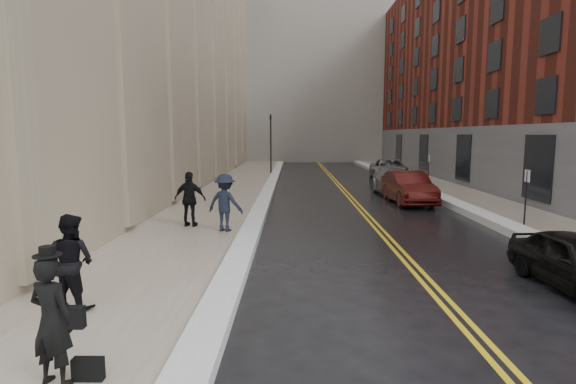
{
  "coord_description": "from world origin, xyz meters",
  "views": [
    {
      "loc": [
        -0.73,
        -8.51,
        3.53
      ],
      "look_at": [
        -0.88,
        6.4,
        1.6
      ],
      "focal_mm": 28.0,
      "sensor_mm": 36.0,
      "label": 1
    }
  ],
  "objects_px": {
    "pedestrian_main": "(52,321)",
    "pedestrian_b": "(225,203)",
    "pedestrian_a": "(71,261)",
    "pedestrian_c": "(190,199)",
    "car_silver_near": "(397,182)",
    "car_silver_far": "(390,169)",
    "car_maroon": "(408,187)"
  },
  "relations": [
    {
      "from": "pedestrian_main",
      "to": "pedestrian_b",
      "type": "height_order",
      "value": "pedestrian_b"
    },
    {
      "from": "pedestrian_a",
      "to": "pedestrian_c",
      "type": "distance_m",
      "value": 7.84
    },
    {
      "from": "car_silver_near",
      "to": "pedestrian_c",
      "type": "bearing_deg",
      "value": -139.13
    },
    {
      "from": "car_silver_far",
      "to": "car_maroon",
      "type": "bearing_deg",
      "value": -93.19
    },
    {
      "from": "car_silver_near",
      "to": "pedestrian_a",
      "type": "distance_m",
      "value": 20.28
    },
    {
      "from": "pedestrian_b",
      "to": "pedestrian_a",
      "type": "bearing_deg",
      "value": 94.16
    },
    {
      "from": "car_maroon",
      "to": "pedestrian_c",
      "type": "xyz_separation_m",
      "value": [
        -9.69,
        -6.68,
        0.35
      ]
    },
    {
      "from": "pedestrian_main",
      "to": "pedestrian_b",
      "type": "xyz_separation_m",
      "value": [
        0.86,
        9.75,
        0.11
      ]
    },
    {
      "from": "car_silver_near",
      "to": "car_silver_far",
      "type": "height_order",
      "value": "car_silver_far"
    },
    {
      "from": "pedestrian_a",
      "to": "pedestrian_c",
      "type": "bearing_deg",
      "value": -76.84
    },
    {
      "from": "car_maroon",
      "to": "pedestrian_a",
      "type": "bearing_deg",
      "value": -127.17
    },
    {
      "from": "car_silver_near",
      "to": "pedestrian_main",
      "type": "relative_size",
      "value": 2.92
    },
    {
      "from": "pedestrian_main",
      "to": "pedestrian_a",
      "type": "xyz_separation_m",
      "value": [
        -1.06,
        2.69,
        0.04
      ]
    },
    {
      "from": "car_silver_near",
      "to": "pedestrian_c",
      "type": "height_order",
      "value": "pedestrian_c"
    },
    {
      "from": "pedestrian_c",
      "to": "car_silver_near",
      "type": "bearing_deg",
      "value": -127.66
    },
    {
      "from": "car_silver_near",
      "to": "pedestrian_b",
      "type": "relative_size",
      "value": 2.61
    },
    {
      "from": "pedestrian_a",
      "to": "car_silver_far",
      "type": "bearing_deg",
      "value": -97.2
    },
    {
      "from": "car_silver_far",
      "to": "pedestrian_a",
      "type": "bearing_deg",
      "value": -109.64
    },
    {
      "from": "car_maroon",
      "to": "pedestrian_a",
      "type": "relative_size",
      "value": 2.65
    },
    {
      "from": "pedestrian_b",
      "to": "car_silver_far",
      "type": "bearing_deg",
      "value": -97.75
    },
    {
      "from": "pedestrian_a",
      "to": "pedestrian_b",
      "type": "xyz_separation_m",
      "value": [
        1.92,
        7.06,
        0.07
      ]
    },
    {
      "from": "pedestrian_a",
      "to": "pedestrian_b",
      "type": "height_order",
      "value": "pedestrian_b"
    },
    {
      "from": "car_silver_far",
      "to": "pedestrian_main",
      "type": "bearing_deg",
      "value": -105.81
    },
    {
      "from": "car_maroon",
      "to": "pedestrian_main",
      "type": "xyz_separation_m",
      "value": [
        -9.15,
        -17.19,
        0.23
      ]
    },
    {
      "from": "car_silver_far",
      "to": "car_silver_near",
      "type": "bearing_deg",
      "value": -95.15
    },
    {
      "from": "car_silver_far",
      "to": "pedestrian_c",
      "type": "xyz_separation_m",
      "value": [
        -11.29,
        -18.5,
        0.35
      ]
    },
    {
      "from": "car_maroon",
      "to": "pedestrian_c",
      "type": "height_order",
      "value": "pedestrian_c"
    },
    {
      "from": "pedestrian_b",
      "to": "pedestrian_c",
      "type": "distance_m",
      "value": 1.6
    },
    {
      "from": "pedestrian_a",
      "to": "pedestrian_b",
      "type": "bearing_deg",
      "value": -88.29
    },
    {
      "from": "car_silver_near",
      "to": "car_silver_far",
      "type": "xyz_separation_m",
      "value": [
        1.51,
        8.86,
        0.05
      ]
    },
    {
      "from": "pedestrian_main",
      "to": "pedestrian_a",
      "type": "distance_m",
      "value": 2.89
    },
    {
      "from": "pedestrian_a",
      "to": "pedestrian_b",
      "type": "relative_size",
      "value": 0.93
    }
  ]
}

